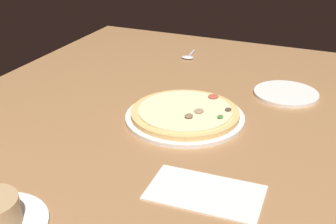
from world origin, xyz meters
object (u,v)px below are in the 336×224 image
side_plate (286,94)px  spoon (188,56)px  paper_menu (205,193)px  pizza_main (185,114)px

side_plate → spoon: (18.48, 35.11, 0.01)cm
side_plate → paper_menu: bearing=173.6°
side_plate → pizza_main: bearing=140.7°
side_plate → spoon: size_ratio=1.75×
spoon → pizza_main: bearing=-160.2°
paper_menu → side_plate: bearing=-9.0°
side_plate → paper_menu: 50.71cm
pizza_main → spoon: (42.60, 15.36, -0.75)cm
side_plate → spoon: bearing=62.2°
pizza_main → side_plate: pizza_main is taller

